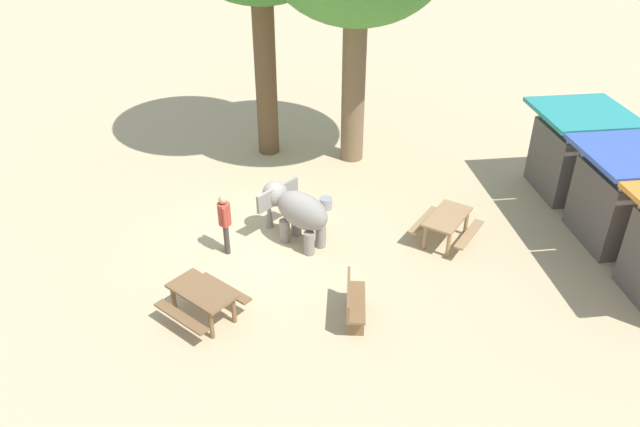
{
  "coord_description": "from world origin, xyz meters",
  "views": [
    {
      "loc": [
        13.35,
        -0.12,
        9.01
      ],
      "look_at": [
        0.13,
        1.53,
        0.8
      ],
      "focal_mm": 34.46,
      "sensor_mm": 36.0,
      "label": 1
    }
  ],
  "objects_px": {
    "feed_bucket": "(326,203)",
    "market_stall_teal": "(574,156)",
    "picnic_table_near": "(203,297)",
    "picnic_table_far": "(447,222)",
    "wooden_bench": "(353,301)",
    "elephant": "(296,210)",
    "person_handler": "(225,219)",
    "market_stall_blue": "(623,201)"
  },
  "relations": [
    {
      "from": "market_stall_blue",
      "to": "feed_bucket",
      "type": "xyz_separation_m",
      "value": [
        -2.46,
        -7.24,
        -0.98
      ]
    },
    {
      "from": "picnic_table_far",
      "to": "market_stall_teal",
      "type": "xyz_separation_m",
      "value": [
        -2.18,
        4.39,
        0.55
      ]
    },
    {
      "from": "wooden_bench",
      "to": "market_stall_blue",
      "type": "distance_m",
      "value": 7.64
    },
    {
      "from": "picnic_table_far",
      "to": "market_stall_blue",
      "type": "relative_size",
      "value": 0.83
    },
    {
      "from": "wooden_bench",
      "to": "feed_bucket",
      "type": "height_order",
      "value": "wooden_bench"
    },
    {
      "from": "person_handler",
      "to": "picnic_table_far",
      "type": "distance_m",
      "value": 5.63
    },
    {
      "from": "wooden_bench",
      "to": "feed_bucket",
      "type": "xyz_separation_m",
      "value": [
        -4.69,
        0.03,
        -0.31
      ]
    },
    {
      "from": "person_handler",
      "to": "feed_bucket",
      "type": "bearing_deg",
      "value": 29.85
    },
    {
      "from": "picnic_table_near",
      "to": "wooden_bench",
      "type": "bearing_deg",
      "value": 39.19
    },
    {
      "from": "elephant",
      "to": "feed_bucket",
      "type": "relative_size",
      "value": 5.56
    },
    {
      "from": "elephant",
      "to": "picnic_table_near",
      "type": "height_order",
      "value": "elephant"
    },
    {
      "from": "picnic_table_near",
      "to": "market_stall_blue",
      "type": "bearing_deg",
      "value": 56.33
    },
    {
      "from": "elephant",
      "to": "market_stall_teal",
      "type": "bearing_deg",
      "value": -119.62
    },
    {
      "from": "picnic_table_near",
      "to": "market_stall_blue",
      "type": "distance_m",
      "value": 10.66
    },
    {
      "from": "wooden_bench",
      "to": "picnic_table_far",
      "type": "relative_size",
      "value": 0.69
    },
    {
      "from": "market_stall_teal",
      "to": "market_stall_blue",
      "type": "relative_size",
      "value": 1.0
    },
    {
      "from": "person_handler",
      "to": "market_stall_teal",
      "type": "height_order",
      "value": "market_stall_teal"
    },
    {
      "from": "elephant",
      "to": "market_stall_teal",
      "type": "distance_m",
      "value": 8.39
    },
    {
      "from": "wooden_bench",
      "to": "picnic_table_far",
      "type": "bearing_deg",
      "value": 142.83
    },
    {
      "from": "feed_bucket",
      "to": "picnic_table_near",
      "type": "bearing_deg",
      "value": -37.16
    },
    {
      "from": "feed_bucket",
      "to": "market_stall_teal",
      "type": "bearing_deg",
      "value": 91.14
    },
    {
      "from": "person_handler",
      "to": "market_stall_blue",
      "type": "xyz_separation_m",
      "value": [
        0.68,
        10.01,
        0.19
      ]
    },
    {
      "from": "person_handler",
      "to": "picnic_table_far",
      "type": "xyz_separation_m",
      "value": [
        0.25,
        5.61,
        -0.36
      ]
    },
    {
      "from": "picnic_table_near",
      "to": "picnic_table_far",
      "type": "height_order",
      "value": "same"
    },
    {
      "from": "wooden_bench",
      "to": "elephant",
      "type": "bearing_deg",
      "value": -153.32
    },
    {
      "from": "elephant",
      "to": "wooden_bench",
      "type": "xyz_separation_m",
      "value": [
        3.18,
        0.94,
        -0.47
      ]
    },
    {
      "from": "person_handler",
      "to": "market_stall_blue",
      "type": "height_order",
      "value": "market_stall_blue"
    },
    {
      "from": "picnic_table_far",
      "to": "feed_bucket",
      "type": "distance_m",
      "value": 3.53
    },
    {
      "from": "wooden_bench",
      "to": "market_stall_blue",
      "type": "xyz_separation_m",
      "value": [
        -2.23,
        7.28,
        0.67
      ]
    },
    {
      "from": "wooden_bench",
      "to": "market_stall_blue",
      "type": "height_order",
      "value": "market_stall_blue"
    },
    {
      "from": "elephant",
      "to": "picnic_table_near",
      "type": "relative_size",
      "value": 0.95
    },
    {
      "from": "picnic_table_near",
      "to": "picnic_table_far",
      "type": "relative_size",
      "value": 1.0
    },
    {
      "from": "person_handler",
      "to": "elephant",
      "type": "bearing_deg",
      "value": 5.5
    },
    {
      "from": "elephant",
      "to": "wooden_bench",
      "type": "relative_size",
      "value": 1.38
    },
    {
      "from": "elephant",
      "to": "market_stall_blue",
      "type": "distance_m",
      "value": 8.27
    },
    {
      "from": "picnic_table_far",
      "to": "elephant",
      "type": "bearing_deg",
      "value": 121.93
    },
    {
      "from": "person_handler",
      "to": "picnic_table_far",
      "type": "bearing_deg",
      "value": -5.54
    },
    {
      "from": "elephant",
      "to": "picnic_table_far",
      "type": "height_order",
      "value": "elephant"
    },
    {
      "from": "person_handler",
      "to": "market_stall_blue",
      "type": "bearing_deg",
      "value": -6.82
    },
    {
      "from": "elephant",
      "to": "market_stall_blue",
      "type": "relative_size",
      "value": 0.79
    },
    {
      "from": "wooden_bench",
      "to": "market_stall_teal",
      "type": "distance_m",
      "value": 8.76
    },
    {
      "from": "wooden_bench",
      "to": "market_stall_teal",
      "type": "height_order",
      "value": "market_stall_teal"
    }
  ]
}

